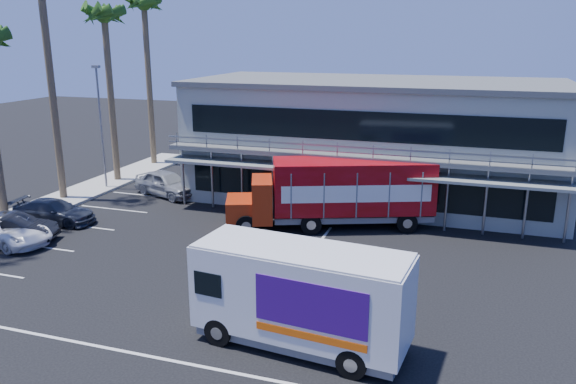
% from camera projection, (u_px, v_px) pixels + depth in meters
% --- Properties ---
extents(ground, '(120.00, 120.00, 0.00)m').
position_uv_depth(ground, '(237.00, 283.00, 23.22)').
color(ground, black).
rests_on(ground, ground).
extents(building, '(22.40, 12.00, 7.30)m').
position_uv_depth(building, '(375.00, 139.00, 35.01)').
color(building, '#9FA698').
rests_on(building, ground).
extents(curb_strip, '(3.00, 32.00, 0.16)m').
position_uv_depth(curb_strip, '(44.00, 207.00, 33.20)').
color(curb_strip, '#A5A399').
rests_on(curb_strip, ground).
extents(palm_e, '(2.80, 2.80, 12.25)m').
position_uv_depth(palm_e, '(105.00, 25.00, 36.71)').
color(palm_e, brown).
rests_on(palm_e, ground).
extents(palm_f, '(2.80, 2.80, 13.25)m').
position_uv_depth(palm_f, '(144.00, 14.00, 41.63)').
color(palm_f, brown).
rests_on(palm_f, ground).
extents(light_pole_far, '(0.50, 0.25, 8.09)m').
position_uv_depth(light_pole_far, '(101.00, 122.00, 36.35)').
color(light_pole_far, gray).
rests_on(light_pole_far, ground).
extents(red_truck, '(10.95, 6.18, 3.63)m').
position_uv_depth(red_truck, '(338.00, 191.00, 29.52)').
color(red_truck, '#AB2A0D').
rests_on(red_truck, ground).
extents(white_van, '(7.16, 3.07, 3.40)m').
position_uv_depth(white_van, '(301.00, 295.00, 18.02)').
color(white_van, silver).
rests_on(white_van, ground).
extents(parked_car_b, '(4.39, 2.55, 1.37)m').
position_uv_depth(parked_car_b, '(13.00, 228.00, 27.80)').
color(parked_car_b, black).
rests_on(parked_car_b, ground).
extents(parked_car_c, '(5.19, 3.31, 1.33)m').
position_uv_depth(parked_car_c, '(9.00, 230.00, 27.53)').
color(parked_car_c, white).
rests_on(parked_car_c, ground).
extents(parked_car_d, '(4.66, 2.27, 1.31)m').
position_uv_depth(parked_car_d, '(54.00, 212.00, 30.46)').
color(parked_car_d, '#2E323D').
rests_on(parked_car_d, ground).
extents(parked_car_e, '(5.09, 3.43, 1.61)m').
position_uv_depth(parked_car_e, '(167.00, 183.00, 35.75)').
color(parked_car_e, gray).
rests_on(parked_car_e, ground).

